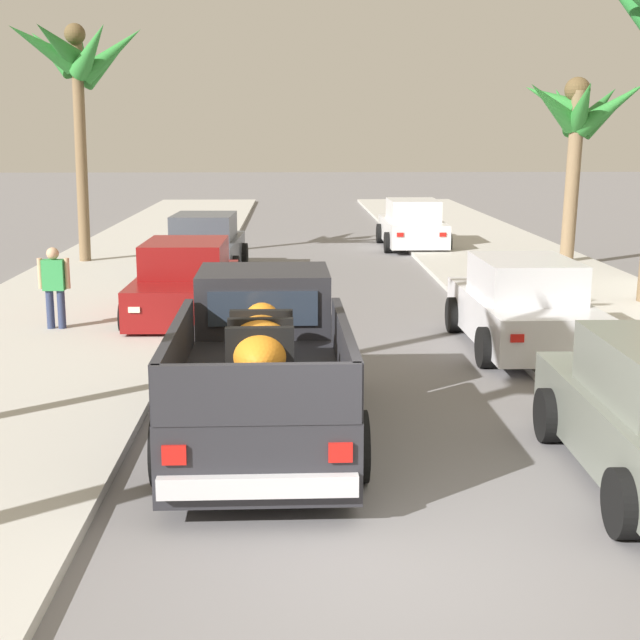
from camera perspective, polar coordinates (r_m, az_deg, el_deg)
The scene contains 13 objects.
ground_plane at distance 7.95m, azimuth 4.62°, elevation -15.10°, with size 160.00×160.00×0.00m, color slate.
sidewalk_left at distance 19.86m, azimuth -14.43°, elevation 1.05°, with size 4.92×60.00×0.12m, color beige.
sidewalk_right at distance 20.30m, azimuth 15.51°, elevation 1.21°, with size 4.92×60.00×0.12m, color beige.
curb_left at distance 19.66m, azimuth -11.41°, elevation 1.05°, with size 0.16×60.00×0.10m, color silver.
curb_right at distance 20.01m, azimuth 12.60°, elevation 1.18°, with size 0.16×60.00×0.10m, color silver.
pickup_truck at distance 10.90m, azimuth -3.61°, elevation -3.06°, with size 2.27×5.23×1.80m.
car_left_near at distance 23.83m, azimuth -7.27°, elevation 4.61°, with size 2.14×4.31×1.54m.
car_right_near at distance 15.69m, azimuth 12.57°, elevation 0.82°, with size 2.07×4.28×1.54m.
car_left_mid at distance 17.87m, azimuth -8.41°, elevation 2.27°, with size 2.07×4.28×1.54m.
car_right_mid at distance 29.19m, azimuth 5.81°, elevation 5.91°, with size 2.03×4.26×1.54m.
palm_tree_left_fore at distance 26.00m, azimuth -14.85°, elevation 15.32°, with size 3.69×3.46×6.52m.
palm_tree_right_back at distance 25.71m, azimuth 16.04°, elevation 12.26°, with size 3.63×3.83×5.07m.
pedestrian at distance 16.97m, azimuth -16.29°, elevation 2.13°, with size 0.57×0.23×1.59m.
Camera 1 is at (-0.84, -7.06, 3.57)m, focal length 51.11 mm.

